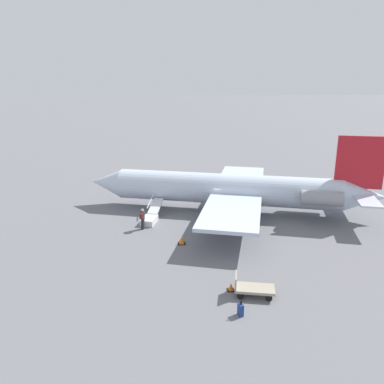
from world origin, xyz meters
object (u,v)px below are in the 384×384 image
at_px(boarding_stairs, 151,217).
at_px(luggage_cart, 252,288).
at_px(suitcase, 241,310).
at_px(passenger, 142,218).
at_px(airplane_main, 236,189).

relative_size(boarding_stairs, luggage_cart, 1.75).
xyz_separation_m(boarding_stairs, luggage_cart, (-6.22, 11.92, 0.08)).
relative_size(luggage_cart, suitcase, 2.69).
xyz_separation_m(boarding_stairs, suitcase, (-5.22, 13.72, -0.05)).
xyz_separation_m(passenger, luggage_cart, (-6.77, 10.22, -0.54)).
bearing_deg(suitcase, passenger, -64.36).
bearing_deg(passenger, boarding_stairs, -3.29).
height_order(boarding_stairs, passenger, boarding_stairs).
relative_size(boarding_stairs, suitcase, 4.71).
relative_size(airplane_main, passenger, 15.21).
distance_m(airplane_main, boarding_stairs, 8.16).
distance_m(passenger, suitcase, 13.35).
bearing_deg(passenger, luggage_cart, -131.81).
bearing_deg(airplane_main, suitcase, 95.76).
bearing_deg(passenger, airplane_main, -51.01).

